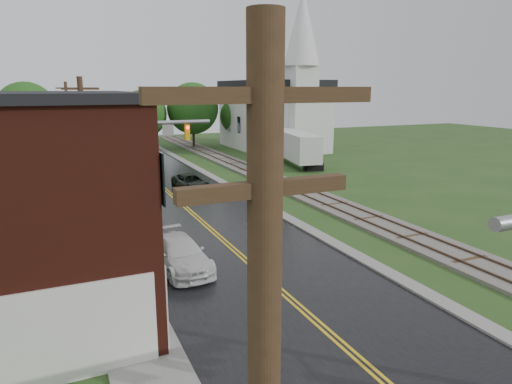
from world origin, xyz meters
TOP-DOWN VIEW (x-y plane):
  - main_road at (0.00, 30.00)m, footprint 10.00×90.00m
  - curb_right at (5.40, 35.00)m, footprint 0.80×70.00m
  - sidewalk_left at (-6.20, 25.00)m, footprint 2.40×50.00m
  - yellow_house at (-11.00, 26.00)m, footprint 8.00×7.00m
  - darkred_building at (-10.00, 35.00)m, footprint 7.00×6.00m
  - church at (20.00, 53.74)m, footprint 10.40×18.40m
  - railroad at (10.00, 35.00)m, footprint 3.20×80.00m
  - traffic_signal_far at (-3.47, 27.00)m, footprint 7.34×0.43m
  - utility_pole_b at (-6.80, 22.00)m, footprint 1.80×0.28m
  - utility_pole_c at (-6.80, 44.00)m, footprint 1.80×0.28m
  - tree_left_e at (-8.85, 45.90)m, footprint 6.40×6.40m
  - suv_dark at (1.93, 33.38)m, footprint 2.44×4.90m
  - pickup_white at (-3.28, 17.07)m, footprint 2.45×5.28m
  - semi_trailer at (16.27, 41.56)m, footprint 4.56×11.64m

SIDE VIEW (x-z plane):
  - main_road at x=0.00m, z-range -0.01..0.01m
  - curb_right at x=5.40m, z-range -0.06..0.06m
  - sidewalk_left at x=-6.20m, z-range -0.06..0.06m
  - railroad at x=10.00m, z-range -0.04..0.26m
  - suv_dark at x=1.93m, z-range 0.00..1.33m
  - pickup_white at x=-3.28m, z-range 0.00..1.49m
  - semi_trailer at x=16.27m, z-range 0.36..4.00m
  - darkred_building at x=-10.00m, z-range 0.00..4.40m
  - yellow_house at x=-11.00m, z-range 0.00..6.40m
  - utility_pole_b at x=-6.80m, z-range 0.22..9.22m
  - utility_pole_c at x=-6.80m, z-range 0.22..9.22m
  - tree_left_e at x=-8.85m, z-range 0.73..8.89m
  - traffic_signal_far at x=-3.47m, z-range 1.37..8.57m
  - church at x=20.00m, z-range -4.17..15.83m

